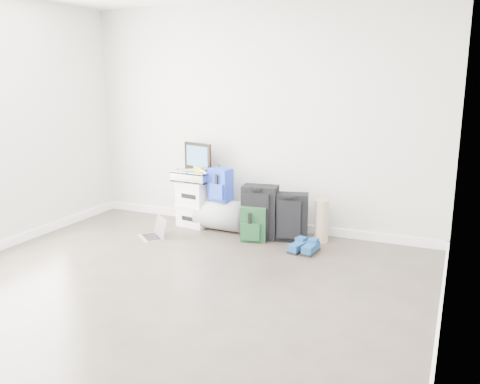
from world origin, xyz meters
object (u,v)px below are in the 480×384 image
at_px(boxes_stack, 195,203).
at_px(briefcase, 194,176).
at_px(duffel_bag, 221,215).
at_px(laptop, 155,233).
at_px(carry_on, 292,217).
at_px(large_suitcase, 260,212).

height_order(boxes_stack, briefcase, briefcase).
distance_m(duffel_bag, laptop, 0.85).
height_order(boxes_stack, laptop, boxes_stack).
bearing_deg(duffel_bag, briefcase, 178.94).
bearing_deg(carry_on, laptop, -173.92).
height_order(large_suitcase, laptop, large_suitcase).
xyz_separation_m(carry_on, laptop, (-1.50, -0.54, -0.22)).
bearing_deg(large_suitcase, duffel_bag, 159.07).
xyz_separation_m(large_suitcase, carry_on, (0.37, 0.07, -0.04)).
distance_m(boxes_stack, large_suitcase, 0.95).
xyz_separation_m(briefcase, laptop, (-0.19, -0.63, -0.59)).
bearing_deg(carry_on, boxes_stack, 162.48).
xyz_separation_m(boxes_stack, laptop, (-0.19, -0.63, -0.23)).
relative_size(duffel_bag, carry_on, 1.10).
bearing_deg(briefcase, duffel_bag, 1.86).
xyz_separation_m(boxes_stack, duffel_bag, (0.38, -0.02, -0.10)).
distance_m(briefcase, large_suitcase, 1.01).
relative_size(briefcase, large_suitcase, 0.75).
height_order(briefcase, duffel_bag, briefcase).
xyz_separation_m(briefcase, duffel_bag, (0.38, -0.02, -0.45)).
xyz_separation_m(boxes_stack, carry_on, (1.31, -0.08, -0.01)).
distance_m(boxes_stack, briefcase, 0.35).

